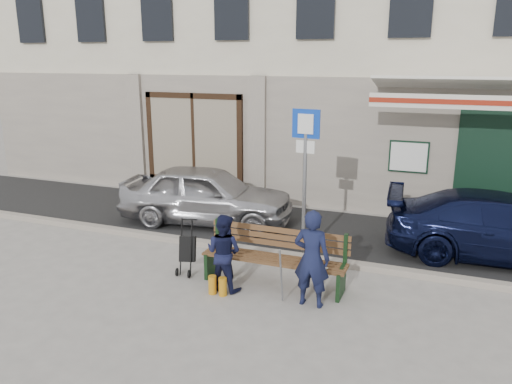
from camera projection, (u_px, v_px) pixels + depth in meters
The scene contains 11 objects.
ground at pixel (231, 287), 8.15m from camera, with size 80.00×80.00×0.00m, color #9E9991.
asphalt_lane at pixel (288, 229), 10.94m from camera, with size 60.00×3.20×0.01m, color #282828.
curb at pixel (263, 252), 9.49m from camera, with size 60.00×0.18×0.12m, color #9E9384.
building at pixel (346, 10), 14.47m from camera, with size 20.00×8.27×10.00m.
car_silver at pixel (207, 195), 11.20m from camera, with size 1.56×3.88×1.32m, color #B4B3B8.
car_navy at pixel (504, 227), 9.17m from camera, with size 1.72×4.22×1.23m, color black.
parking_sign at pixel (305, 160), 8.92m from camera, with size 0.51×0.09×2.77m.
bench at pixel (271, 258), 8.17m from camera, with size 2.40×1.17×0.98m.
man at pixel (312, 258), 7.40m from camera, with size 0.55×0.36×1.51m, color #141938.
woman at pixel (224, 252), 7.96m from camera, with size 0.61×0.48×1.26m, color #121533.
stroller at pixel (187, 250), 8.61m from camera, with size 0.33×0.43×0.95m.
Camera 1 is at (3.06, -6.82, 3.63)m, focal length 35.00 mm.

